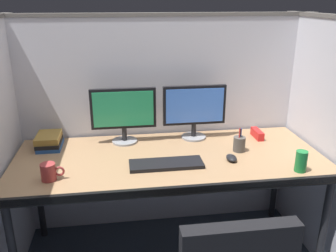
# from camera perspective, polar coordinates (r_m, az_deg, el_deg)

# --- Properties ---
(cubicle_partition_rear) EXTENTS (2.21, 0.06, 1.57)m
(cubicle_partition_rear) POSITION_cam_1_polar(r_m,az_deg,el_deg) (2.61, -1.23, 0.21)
(cubicle_partition_rear) COLOR silver
(cubicle_partition_rear) RESTS_ON ground
(cubicle_partition_right) EXTENTS (0.06, 1.41, 1.57)m
(cubicle_partition_right) POSITION_cam_1_polar(r_m,az_deg,el_deg) (2.46, 24.22, -2.92)
(cubicle_partition_right) COLOR silver
(cubicle_partition_right) RESTS_ON ground
(desk) EXTENTS (1.90, 0.80, 0.74)m
(desk) POSITION_cam_1_polar(r_m,az_deg,el_deg) (2.23, 0.23, -6.09)
(desk) COLOR #997551
(desk) RESTS_ON ground
(monitor_left) EXTENTS (0.43, 0.17, 0.37)m
(monitor_left) POSITION_cam_1_polar(r_m,az_deg,el_deg) (2.37, -7.12, 2.26)
(monitor_left) COLOR gray
(monitor_left) RESTS_ON desk
(monitor_right) EXTENTS (0.43, 0.17, 0.37)m
(monitor_right) POSITION_cam_1_polar(r_m,az_deg,el_deg) (2.44, 4.23, 2.82)
(monitor_right) COLOR gray
(monitor_right) RESTS_ON desk
(keyboard_main) EXTENTS (0.43, 0.15, 0.02)m
(keyboard_main) POSITION_cam_1_polar(r_m,az_deg,el_deg) (2.09, -0.29, -6.09)
(keyboard_main) COLOR black
(keyboard_main) RESTS_ON desk
(computer_mouse) EXTENTS (0.06, 0.10, 0.04)m
(computer_mouse) POSITION_cam_1_polar(r_m,az_deg,el_deg) (2.19, 10.09, -5.04)
(computer_mouse) COLOR black
(computer_mouse) RESTS_ON desk
(pen_cup) EXTENTS (0.08, 0.08, 0.16)m
(pen_cup) POSITION_cam_1_polar(r_m,az_deg,el_deg) (2.32, 11.31, -2.82)
(pen_cup) COLOR #4C4742
(pen_cup) RESTS_ON desk
(coffee_mug) EXTENTS (0.13, 0.08, 0.09)m
(coffee_mug) POSITION_cam_1_polar(r_m,az_deg,el_deg) (2.03, -18.48, -6.97)
(coffee_mug) COLOR #993333
(coffee_mug) RESTS_ON desk
(soda_can) EXTENTS (0.07, 0.07, 0.12)m
(soda_can) POSITION_cam_1_polar(r_m,az_deg,el_deg) (2.14, 20.49, -5.29)
(soda_can) COLOR #197233
(soda_can) RESTS_ON desk
(book_stack) EXTENTS (0.16, 0.22, 0.09)m
(book_stack) POSITION_cam_1_polar(r_m,az_deg,el_deg) (2.46, -18.44, -2.28)
(book_stack) COLOR #1E478C
(book_stack) RESTS_ON desk
(red_stapler) EXTENTS (0.04, 0.15, 0.06)m
(red_stapler) POSITION_cam_1_polar(r_m,az_deg,el_deg) (2.57, 14.06, -1.22)
(red_stapler) COLOR red
(red_stapler) RESTS_ON desk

